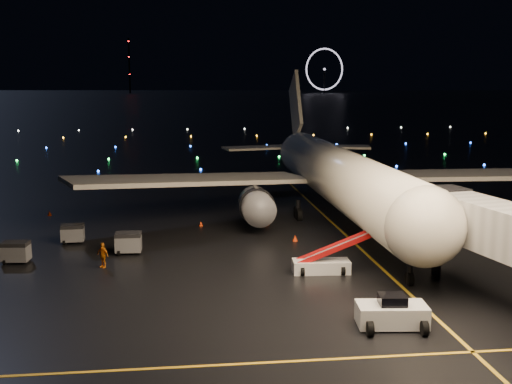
# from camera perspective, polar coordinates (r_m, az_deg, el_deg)

# --- Properties ---
(ground) EXTENTS (2000.00, 2000.00, 0.00)m
(ground) POSITION_cam_1_polar(r_m,az_deg,el_deg) (340.65, -6.34, 7.40)
(ground) COLOR black
(ground) RESTS_ON ground
(lane_centre) EXTENTS (0.25, 80.00, 0.02)m
(lane_centre) POSITION_cam_1_polar(r_m,az_deg,el_deg) (59.10, 8.29, -4.10)
(lane_centre) COLOR gold
(lane_centre) RESTS_ON ground
(lane_cross) EXTENTS (60.00, 0.25, 0.02)m
(lane_cross) POSITION_cam_1_polar(r_m,az_deg,el_deg) (33.52, -9.62, -15.24)
(lane_cross) COLOR gold
(lane_cross) RESTS_ON ground
(airliner) EXTENTS (55.00, 52.26, 15.55)m
(airliner) POSITION_cam_1_polar(r_m,az_deg,el_deg) (67.65, 6.83, 4.37)
(airliner) COLOR beige
(airliner) RESTS_ON ground
(pushback_tug) EXTENTS (4.22, 2.50, 1.92)m
(pushback_tug) POSITION_cam_1_polar(r_m,az_deg,el_deg) (38.74, 11.98, -10.28)
(pushback_tug) COLOR silver
(pushback_tug) RESTS_ON ground
(belt_loader) EXTENTS (6.31, 2.08, 3.01)m
(belt_loader) POSITION_cam_1_polar(r_m,az_deg,el_deg) (48.20, 5.83, -5.41)
(belt_loader) COLOR silver
(belt_loader) RESTS_ON ground
(crew_c) EXTENTS (1.18, 1.10, 1.95)m
(crew_c) POSITION_cam_1_polar(r_m,az_deg,el_deg) (50.76, -13.47, -5.47)
(crew_c) COLOR orange
(crew_c) RESTS_ON ground
(safety_cone_0) EXTENTS (0.65, 0.65, 0.56)m
(safety_cone_0) POSITION_cam_1_polar(r_m,az_deg,el_deg) (57.61, 3.49, -4.10)
(safety_cone_0) COLOR #FD3D0C
(safety_cone_0) RESTS_ON ground
(safety_cone_1) EXTENTS (0.42, 0.42, 0.46)m
(safety_cone_1) POSITION_cam_1_polar(r_m,az_deg,el_deg) (63.67, 0.98, -2.79)
(safety_cone_1) COLOR #FD3D0C
(safety_cone_1) RESTS_ON ground
(safety_cone_2) EXTENTS (0.54, 0.54, 0.47)m
(safety_cone_2) POSITION_cam_1_polar(r_m,az_deg,el_deg) (63.66, -4.92, -2.82)
(safety_cone_2) COLOR #FD3D0C
(safety_cone_2) RESTS_ON ground
(safety_cone_3) EXTENTS (0.47, 0.47, 0.53)m
(safety_cone_3) POSITION_cam_1_polar(r_m,az_deg,el_deg) (71.76, -17.88, -1.80)
(safety_cone_3) COLOR #FD3D0C
(safety_cone_3) RESTS_ON ground
(ferris_wheel) EXTENTS (49.33, 16.80, 52.00)m
(ferris_wheel) POSITION_cam_1_polar(r_m,az_deg,el_deg) (779.91, 6.11, 10.65)
(ferris_wheel) COLOR black
(ferris_wheel) RESTS_ON ground
(radio_mast) EXTENTS (1.80, 1.80, 64.00)m
(radio_mast) POSITION_cam_1_polar(r_m,az_deg,el_deg) (782.61, -11.20, 10.96)
(radio_mast) COLOR black
(radio_mast) RESTS_ON ground
(taxiway_lights) EXTENTS (164.00, 92.00, 0.36)m
(taxiway_lights) POSITION_cam_1_polar(r_m,az_deg,el_deg) (147.04, -5.57, 4.34)
(taxiway_lights) COLOR black
(taxiway_lights) RESTS_ON ground
(baggage_cart_0) EXTENTS (2.14, 1.53, 1.79)m
(baggage_cart_0) POSITION_cam_1_polar(r_m,az_deg,el_deg) (54.32, -11.27, -4.47)
(baggage_cart_0) COLOR gray
(baggage_cart_0) RESTS_ON ground
(baggage_cart_1) EXTENTS (2.14, 1.60, 1.70)m
(baggage_cart_1) POSITION_cam_1_polar(r_m,az_deg,el_deg) (54.02, -20.56, -5.04)
(baggage_cart_1) COLOR gray
(baggage_cart_1) RESTS_ON ground
(baggage_cart_2) EXTENTS (2.00, 1.45, 1.65)m
(baggage_cart_2) POSITION_cam_1_polar(r_m,az_deg,el_deg) (59.01, -15.98, -3.59)
(baggage_cart_2) COLOR gray
(baggage_cart_2) RESTS_ON ground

